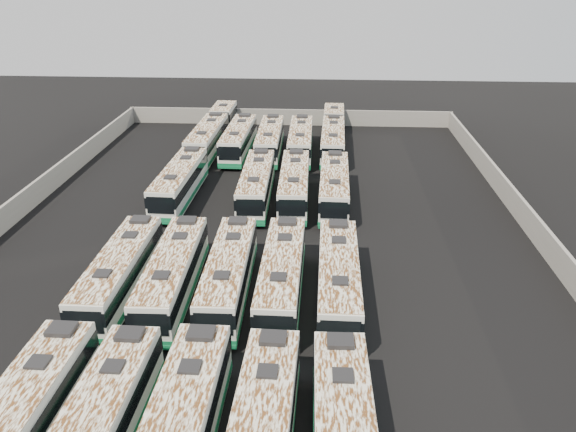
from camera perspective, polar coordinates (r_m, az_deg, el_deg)
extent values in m
plane|color=black|center=(46.38, -2.54, -2.62)|extent=(140.00, 140.00, 0.00)
cube|color=slate|center=(80.02, 0.10, 10.02)|extent=(45.20, 0.30, 2.20)
cube|color=slate|center=(49.00, 24.37, -1.96)|extent=(0.30, 73.20, 2.20)
cube|color=silver|center=(29.66, -26.01, -19.10)|extent=(2.87, 12.93, 2.96)
cube|color=black|center=(29.34, -26.20, -18.40)|extent=(2.93, 12.99, 0.99)
cube|color=silver|center=(28.70, -26.59, -16.88)|extent=(2.81, 12.67, 0.08)
cube|color=black|center=(30.49, -24.04, -13.39)|extent=(1.04, 1.04, 0.15)
cube|color=black|center=(32.27, -22.01, -10.61)|extent=(1.41, 1.20, 0.28)
cylinder|color=black|center=(33.61, -23.96, -15.82)|extent=(0.32, 1.08, 1.07)
cylinder|color=black|center=(32.67, -20.24, -16.42)|extent=(0.32, 1.08, 1.07)
cube|color=black|center=(28.01, -19.12, -19.54)|extent=(2.83, 12.57, 0.96)
cube|color=silver|center=(27.35, -19.41, -18.04)|extent=(2.72, 12.26, 0.07)
cube|color=black|center=(29.18, -17.38, -14.37)|extent=(1.00, 1.00, 0.15)
cube|color=black|center=(30.98, -15.78, -11.47)|extent=(1.37, 1.16, 0.27)
cylinder|color=black|center=(32.21, -17.86, -16.73)|extent=(0.31, 1.04, 1.04)
cylinder|color=black|center=(31.51, -13.92, -17.24)|extent=(0.31, 1.04, 1.04)
cube|color=black|center=(26.85, -11.19, -20.50)|extent=(2.81, 12.97, 0.99)
cube|color=silver|center=(26.15, -11.38, -18.91)|extent=(2.70, 12.65, 0.08)
cube|color=black|center=(28.13, -9.94, -14.84)|extent=(1.03, 1.03, 0.15)
cube|color=black|center=(30.07, -8.84, -11.68)|extent=(1.40, 1.19, 0.28)
cylinder|color=black|center=(31.22, -11.14, -17.35)|extent=(0.31, 1.08, 1.07)
cylinder|color=black|center=(30.77, -6.78, -17.73)|extent=(0.31, 1.08, 1.07)
cube|color=silver|center=(25.69, -2.86, -19.60)|extent=(2.84, 12.34, 0.07)
cube|color=black|center=(27.65, -2.10, -15.48)|extent=(1.01, 1.01, 0.15)
cube|color=black|center=(29.57, -1.52, -12.30)|extent=(1.38, 1.18, 0.27)
cylinder|color=black|center=(30.59, -3.91, -17.93)|extent=(0.32, 1.05, 1.04)
cylinder|color=black|center=(30.38, 0.48, -18.21)|extent=(0.32, 1.05, 1.04)
cube|color=silver|center=(25.49, 5.92, -20.05)|extent=(2.85, 12.47, 0.07)
cube|color=black|center=(27.47, 5.60, -15.81)|extent=(1.02, 1.02, 0.15)
cube|color=black|center=(29.42, 5.35, -12.54)|extent=(1.40, 1.19, 0.27)
cylinder|color=black|center=(30.28, 3.00, -18.41)|extent=(0.32, 1.06, 1.06)
cylinder|color=black|center=(30.42, 7.48, -18.40)|extent=(0.32, 1.06, 1.06)
cube|color=silver|center=(40.02, -16.71, -5.56)|extent=(2.57, 12.36, 2.83)
cube|color=#11683E|center=(40.54, -16.54, -6.83)|extent=(2.62, 12.41, 0.43)
cube|color=black|center=(39.80, -16.79, -4.98)|extent=(2.63, 12.42, 0.95)
cube|color=black|center=(35.02, -20.07, -10.10)|extent=(2.27, 0.06, 1.49)
cube|color=#11683E|center=(35.90, -19.70, -12.18)|extent=(2.57, 0.10, 0.29)
cube|color=silver|center=(39.35, -16.96, -3.73)|extent=(2.52, 12.11, 0.07)
cube|color=black|center=(37.09, -18.35, -5.56)|extent=(0.98, 0.98, 0.14)
cube|color=black|center=(41.56, -15.77, -1.85)|extent=(0.98, 0.98, 0.14)
cube|color=black|center=(43.65, -14.79, -0.36)|extent=(1.34, 1.13, 0.27)
cylinder|color=black|center=(37.99, -20.00, -10.06)|extent=(0.29, 1.03, 1.03)
cylinder|color=black|center=(37.20, -16.83, -10.36)|extent=(0.29, 1.03, 1.03)
cylinder|color=black|center=(44.21, -16.22, -4.36)|extent=(0.29, 1.03, 1.03)
cylinder|color=black|center=(43.54, -13.48, -4.50)|extent=(0.29, 1.03, 1.03)
cube|color=silver|center=(38.94, -11.60, -5.84)|extent=(2.88, 12.49, 2.85)
cube|color=#11683E|center=(39.47, -11.48, -7.14)|extent=(2.93, 12.54, 0.44)
cube|color=black|center=(38.71, -11.66, -5.23)|extent=(2.94, 12.55, 0.95)
cube|color=black|center=(33.71, -14.02, -10.67)|extent=(2.28, 0.11, 1.50)
cube|color=#11683E|center=(34.63, -13.75, -12.82)|extent=(2.59, 0.16, 0.29)
cube|color=silver|center=(38.24, -11.79, -3.95)|extent=(2.82, 12.24, 0.07)
cube|color=black|center=(35.89, -12.77, -5.88)|extent=(1.01, 1.01, 0.15)
cube|color=black|center=(40.55, -10.94, -1.99)|extent=(1.01, 1.01, 0.15)
cube|color=black|center=(42.71, -10.25, -0.44)|extent=(1.37, 1.17, 0.27)
cylinder|color=black|center=(36.68, -14.53, -10.60)|extent=(0.31, 1.04, 1.04)
cylinder|color=black|center=(36.13, -11.10, -10.82)|extent=(0.31, 1.04, 1.04)
cylinder|color=black|center=(43.17, -11.74, -4.58)|extent=(0.31, 1.04, 1.04)
cylinder|color=black|center=(42.70, -8.84, -4.68)|extent=(0.31, 1.04, 1.04)
cube|color=silver|center=(38.39, -6.04, -5.93)|extent=(2.76, 12.37, 2.83)
cube|color=#11683E|center=(38.92, -5.98, -7.24)|extent=(2.81, 12.42, 0.43)
cube|color=black|center=(38.15, -6.08, -5.33)|extent=(2.82, 12.43, 0.95)
cube|color=black|center=(33.09, -7.60, -10.85)|extent=(2.26, 0.09, 1.49)
cube|color=#11683E|center=(34.02, -7.46, -13.01)|extent=(2.57, 0.14, 0.29)
cube|color=silver|center=(37.68, -6.14, -4.04)|extent=(2.70, 12.12, 0.07)
cube|color=black|center=(35.30, -6.78, -5.99)|extent=(0.99, 0.99, 0.14)
cube|color=black|center=(40.01, -5.59, -2.06)|extent=(0.99, 0.99, 0.14)
cube|color=black|center=(42.18, -5.15, -0.50)|extent=(1.35, 1.15, 0.27)
cylinder|color=black|center=(35.98, -8.62, -10.77)|extent=(0.30, 1.03, 1.03)
cylinder|color=black|center=(35.65, -5.08, -10.95)|extent=(0.30, 1.03, 1.03)
cylinder|color=black|center=(42.55, -6.69, -4.66)|extent=(0.30, 1.03, 1.03)
cylinder|color=black|center=(42.27, -3.73, -4.75)|extent=(0.30, 1.03, 1.03)
cube|color=silver|center=(37.98, -0.63, -6.11)|extent=(2.68, 12.45, 2.85)
cube|color=#11683E|center=(38.52, -0.62, -7.44)|extent=(2.73, 12.50, 0.44)
cube|color=black|center=(37.74, -0.63, -5.50)|extent=(2.74, 12.51, 0.95)
cube|color=black|center=(32.59, -1.50, -11.18)|extent=(2.28, 0.08, 1.50)
cube|color=#11683E|center=(33.54, -1.47, -13.38)|extent=(2.59, 0.12, 0.29)
cube|color=silver|center=(37.26, -0.64, -4.18)|extent=(2.62, 12.20, 0.07)
cube|color=black|center=(34.84, -0.99, -6.19)|extent=(0.99, 0.99, 0.15)
cube|color=black|center=(39.63, -0.34, -2.16)|extent=(0.99, 0.99, 0.15)
cube|color=black|center=(41.84, -0.09, -0.57)|extent=(1.36, 1.15, 0.27)
cylinder|color=black|center=(35.45, -2.95, -11.08)|extent=(0.30, 1.04, 1.04)
cylinder|color=black|center=(35.29, 0.70, -11.24)|extent=(0.30, 1.04, 1.04)
cylinder|color=black|center=(42.14, -1.71, -4.79)|extent=(0.30, 1.04, 1.04)
cylinder|color=black|center=(42.00, 1.31, -4.89)|extent=(0.30, 1.04, 1.04)
cube|color=silver|center=(37.70, 5.15, -6.45)|extent=(2.70, 12.54, 2.87)
cube|color=#11683E|center=(38.25, 5.09, -7.80)|extent=(2.75, 12.59, 0.44)
cube|color=black|center=(37.46, 5.18, -5.83)|extent=(2.76, 12.60, 0.96)
cube|color=black|center=(32.27, 5.33, -11.67)|extent=(2.30, 0.08, 1.51)
cube|color=#11683E|center=(33.24, 5.22, -13.90)|extent=(2.61, 0.12, 0.29)
cube|color=silver|center=(36.97, 5.24, -4.51)|extent=(2.65, 12.29, 0.07)
cube|color=black|center=(34.53, 5.31, -6.57)|extent=(1.00, 1.00, 0.15)
cube|color=black|center=(39.35, 5.18, -2.43)|extent=(1.00, 1.00, 0.15)
cube|color=black|center=(41.58, 5.13, -0.81)|extent=(1.36, 1.16, 0.27)
cylinder|color=black|center=(35.04, 3.30, -11.57)|extent=(0.30, 1.05, 1.04)
cylinder|color=black|center=(35.11, 7.02, -11.65)|extent=(0.30, 1.05, 1.04)
cylinder|color=black|center=(41.79, 3.47, -5.09)|extent=(0.30, 1.05, 1.04)
cylinder|color=black|center=(41.85, 6.54, -5.17)|extent=(0.30, 1.05, 1.04)
cube|color=silver|center=(54.69, -10.94, 3.37)|extent=(2.93, 12.71, 2.90)
cube|color=#11683E|center=(55.08, -10.85, 2.34)|extent=(2.98, 12.76, 0.44)
cube|color=black|center=(54.52, -10.98, 3.84)|extent=(2.99, 12.77, 0.97)
cube|color=black|center=(48.95, -12.86, 1.06)|extent=(2.32, 0.11, 1.53)
cube|color=#11683E|center=(49.59, -12.69, -0.65)|extent=(2.64, 0.16, 0.30)
cube|color=silver|center=(54.19, -11.07, 4.83)|extent=(2.87, 12.45, 0.07)
cube|color=black|center=(51.64, -11.87, 3.89)|extent=(1.02, 1.02, 0.15)
cube|color=black|center=(56.69, -10.35, 5.88)|extent=(1.02, 1.02, 0.15)
cube|color=black|center=(58.99, -9.75, 6.72)|extent=(1.40, 1.19, 0.27)
cylinder|color=black|center=(51.92, -13.16, 0.45)|extent=(0.32, 1.06, 1.05)
cylinder|color=black|center=(51.29, -10.76, 0.37)|extent=(0.32, 1.06, 1.05)
cylinder|color=black|center=(59.08, -10.90, 3.64)|extent=(0.32, 1.06, 1.05)
cylinder|color=black|center=(58.52, -8.77, 3.60)|extent=(0.32, 1.06, 1.05)
cube|color=silver|center=(53.37, -3.22, 3.22)|extent=(2.81, 12.47, 2.85)
cube|color=#11683E|center=(53.75, -3.20, 2.18)|extent=(2.86, 12.52, 0.44)
cube|color=black|center=(53.20, -3.24, 3.69)|extent=(2.87, 12.54, 0.95)
cube|color=black|center=(47.51, -3.94, 0.86)|extent=(2.28, 0.10, 1.50)
cube|color=#11683E|center=(48.16, -3.88, -0.86)|extent=(2.59, 0.15, 0.29)
cube|color=silver|center=(52.86, -3.26, 4.69)|extent=(2.75, 12.22, 0.07)
cube|color=black|center=(50.27, -3.56, 3.74)|extent=(1.00, 1.00, 0.15)
cube|color=black|center=(55.39, -3.00, 5.75)|extent=(1.00, 1.00, 0.15)
cube|color=black|center=(57.72, -2.77, 6.59)|extent=(1.37, 1.16, 0.27)
cylinder|color=black|center=(50.33, -4.87, 0.24)|extent=(0.31, 1.04, 1.04)
cylinder|color=black|center=(50.11, -2.35, 0.20)|extent=(0.31, 1.04, 1.04)
cylinder|color=black|center=(57.62, -3.92, 3.49)|extent=(0.31, 1.04, 1.04)
cylinder|color=black|center=(57.43, -1.72, 3.46)|extent=(0.31, 1.04, 1.04)
cube|color=silver|center=(53.21, 0.64, 3.18)|extent=(2.77, 12.42, 2.84)
cube|color=#11683E|center=(53.59, 0.64, 2.15)|extent=(2.82, 12.47, 0.43)
cube|color=black|center=(53.04, 0.65, 3.66)|extent=(2.83, 12.48, 0.95)
cube|color=black|center=(47.34, 0.38, 0.83)|extent=(2.27, 0.09, 1.50)
cube|color=#11683E|center=(48.00, 0.37, -0.90)|extent=(2.58, 0.14, 0.29)
cube|color=silver|center=(52.70, 0.65, 4.65)|extent=(2.71, 12.18, 0.07)
cube|color=black|center=(50.11, 0.54, 3.70)|extent=(1.00, 1.00, 0.14)
cube|color=black|center=(55.23, 0.75, 5.71)|extent=(1.00, 1.00, 0.14)
cube|color=black|center=(57.57, 0.84, 6.55)|extent=(1.36, 1.16, 0.27)
cylinder|color=black|center=(50.10, -0.79, 0.21)|extent=(0.30, 1.04, 1.03)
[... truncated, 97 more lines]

